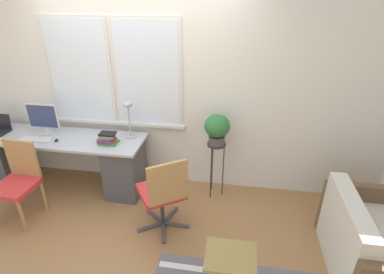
{
  "coord_description": "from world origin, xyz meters",
  "views": [
    {
      "loc": [
        1.16,
        -2.74,
        2.4
      ],
      "look_at": [
        0.69,
        0.15,
        0.94
      ],
      "focal_mm": 28.0,
      "sensor_mm": 36.0,
      "label": 1
    }
  ],
  "objects_px": {
    "book_stack": "(107,139)",
    "folding_stool": "(231,258)",
    "couch_loveseat": "(375,249)",
    "keyboard": "(36,139)",
    "mouse": "(56,140)",
    "potted_plant": "(217,128)",
    "desk_lamp": "(128,112)",
    "office_chair_swivel": "(163,192)",
    "desk_chair_wooden": "(17,180)",
    "plant_stand": "(216,152)",
    "monitor": "(43,118)"
  },
  "relations": [
    {
      "from": "desk_chair_wooden",
      "to": "potted_plant",
      "type": "bearing_deg",
      "value": 21.46
    },
    {
      "from": "potted_plant",
      "to": "book_stack",
      "type": "bearing_deg",
      "value": -171.58
    },
    {
      "from": "plant_stand",
      "to": "folding_stool",
      "type": "bearing_deg",
      "value": -79.55
    },
    {
      "from": "keyboard",
      "to": "book_stack",
      "type": "bearing_deg",
      "value": 3.4
    },
    {
      "from": "couch_loveseat",
      "to": "keyboard",
      "type": "bearing_deg",
      "value": 79.26
    },
    {
      "from": "mouse",
      "to": "folding_stool",
      "type": "height_order",
      "value": "mouse"
    },
    {
      "from": "desk_lamp",
      "to": "book_stack",
      "type": "distance_m",
      "value": 0.41
    },
    {
      "from": "book_stack",
      "to": "office_chair_swivel",
      "type": "height_order",
      "value": "office_chair_swivel"
    },
    {
      "from": "keyboard",
      "to": "plant_stand",
      "type": "height_order",
      "value": "keyboard"
    },
    {
      "from": "couch_loveseat",
      "to": "potted_plant",
      "type": "relative_size",
      "value": 3.08
    },
    {
      "from": "office_chair_swivel",
      "to": "book_stack",
      "type": "bearing_deg",
      "value": -67.14
    },
    {
      "from": "office_chair_swivel",
      "to": "monitor",
      "type": "bearing_deg",
      "value": -55.49
    },
    {
      "from": "plant_stand",
      "to": "book_stack",
      "type": "bearing_deg",
      "value": -171.58
    },
    {
      "from": "desk_lamp",
      "to": "office_chair_swivel",
      "type": "bearing_deg",
      "value": -51.41
    },
    {
      "from": "couch_loveseat",
      "to": "folding_stool",
      "type": "distance_m",
      "value": 1.35
    },
    {
      "from": "desk_lamp",
      "to": "book_stack",
      "type": "relative_size",
      "value": 2.06
    },
    {
      "from": "mouse",
      "to": "folding_stool",
      "type": "distance_m",
      "value": 2.48
    },
    {
      "from": "potted_plant",
      "to": "office_chair_swivel",
      "type": "bearing_deg",
      "value": -123.88
    },
    {
      "from": "desk_chair_wooden",
      "to": "office_chair_swivel",
      "type": "height_order",
      "value": "office_chair_swivel"
    },
    {
      "from": "book_stack",
      "to": "potted_plant",
      "type": "bearing_deg",
      "value": 8.42
    },
    {
      "from": "mouse",
      "to": "couch_loveseat",
      "type": "xyz_separation_m",
      "value": [
        3.47,
        -0.72,
        -0.46
      ]
    },
    {
      "from": "keyboard",
      "to": "office_chair_swivel",
      "type": "xyz_separation_m",
      "value": [
        1.72,
        -0.47,
        -0.24
      ]
    },
    {
      "from": "monitor",
      "to": "office_chair_swivel",
      "type": "bearing_deg",
      "value": -21.5
    },
    {
      "from": "mouse",
      "to": "potted_plant",
      "type": "bearing_deg",
      "value": 6.97
    },
    {
      "from": "potted_plant",
      "to": "monitor",
      "type": "bearing_deg",
      "value": -178.78
    },
    {
      "from": "desk_chair_wooden",
      "to": "folding_stool",
      "type": "relative_size",
      "value": 2.11
    },
    {
      "from": "desk_chair_wooden",
      "to": "office_chair_swivel",
      "type": "distance_m",
      "value": 1.68
    },
    {
      "from": "desk_lamp",
      "to": "couch_loveseat",
      "type": "xyz_separation_m",
      "value": [
        2.62,
        -0.99,
        -0.79
      ]
    },
    {
      "from": "book_stack",
      "to": "desk_chair_wooden",
      "type": "distance_m",
      "value": 1.08
    },
    {
      "from": "desk_lamp",
      "to": "plant_stand",
      "type": "xyz_separation_m",
      "value": [
        1.08,
        -0.03,
        -0.44
      ]
    },
    {
      "from": "desk_lamp",
      "to": "office_chair_swivel",
      "type": "height_order",
      "value": "desk_lamp"
    },
    {
      "from": "mouse",
      "to": "couch_loveseat",
      "type": "relative_size",
      "value": 0.05
    },
    {
      "from": "desk_lamp",
      "to": "folding_stool",
      "type": "height_order",
      "value": "desk_lamp"
    },
    {
      "from": "desk_chair_wooden",
      "to": "potted_plant",
      "type": "xyz_separation_m",
      "value": [
        2.16,
        0.74,
        0.46
      ]
    },
    {
      "from": "book_stack",
      "to": "plant_stand",
      "type": "distance_m",
      "value": 1.32
    },
    {
      "from": "monitor",
      "to": "book_stack",
      "type": "relative_size",
      "value": 1.75
    },
    {
      "from": "folding_stool",
      "to": "keyboard",
      "type": "bearing_deg",
      "value": 155.63
    },
    {
      "from": "desk_chair_wooden",
      "to": "plant_stand",
      "type": "distance_m",
      "value": 2.29
    },
    {
      "from": "desk_chair_wooden",
      "to": "mouse",
      "type": "bearing_deg",
      "value": 68.57
    },
    {
      "from": "desk_lamp",
      "to": "couch_loveseat",
      "type": "distance_m",
      "value": 2.91
    },
    {
      "from": "desk_lamp",
      "to": "potted_plant",
      "type": "distance_m",
      "value": 1.09
    },
    {
      "from": "keyboard",
      "to": "folding_stool",
      "type": "xyz_separation_m",
      "value": [
        2.45,
        -1.11,
        -0.36
      ]
    },
    {
      "from": "desk_lamp",
      "to": "desk_chair_wooden",
      "type": "distance_m",
      "value": 1.45
    },
    {
      "from": "desk_lamp",
      "to": "plant_stand",
      "type": "distance_m",
      "value": 1.17
    },
    {
      "from": "couch_loveseat",
      "to": "potted_plant",
      "type": "bearing_deg",
      "value": 58.18
    },
    {
      "from": "book_stack",
      "to": "folding_stool",
      "type": "bearing_deg",
      "value": -37.09
    },
    {
      "from": "keyboard",
      "to": "plant_stand",
      "type": "relative_size",
      "value": 0.53
    },
    {
      "from": "mouse",
      "to": "desk_chair_wooden",
      "type": "xyz_separation_m",
      "value": [
        -0.22,
        -0.51,
        -0.26
      ]
    },
    {
      "from": "desk_chair_wooden",
      "to": "couch_loveseat",
      "type": "distance_m",
      "value": 3.71
    },
    {
      "from": "potted_plant",
      "to": "couch_loveseat",
      "type": "bearing_deg",
      "value": -31.82
    }
  ]
}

